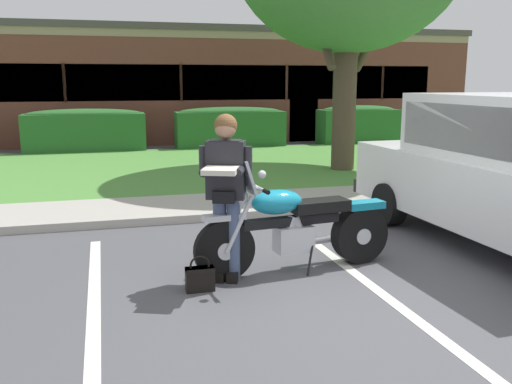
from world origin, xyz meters
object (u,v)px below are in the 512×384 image
(hedge_right, at_px, (358,124))
(rider_person, at_px, (226,184))
(handbag, at_px, (200,277))
(hedge_center_right, at_px, (230,126))
(hedge_center_left, at_px, (85,130))
(brick_building, at_px, (166,84))
(motorcycle, at_px, (302,226))

(hedge_right, bearing_deg, rider_person, -121.06)
(handbag, height_order, hedge_center_right, hedge_center_right)
(handbag, relative_size, hedge_right, 0.14)
(handbag, xyz_separation_m, hedge_center_left, (-1.43, 11.29, 0.51))
(handbag, height_order, brick_building, brick_building)
(rider_person, xyz_separation_m, hedge_center_left, (-1.75, 11.06, -0.36))
(rider_person, relative_size, hedge_right, 0.66)
(rider_person, xyz_separation_m, handbag, (-0.31, -0.23, -0.86))
(handbag, bearing_deg, hedge_center_right, 76.22)
(rider_person, relative_size, handbag, 4.74)
(motorcycle, relative_size, hedge_right, 0.87)
(hedge_center_right, bearing_deg, motorcycle, -98.32)
(rider_person, relative_size, hedge_center_right, 0.52)
(hedge_center_right, distance_m, hedge_right, 4.20)
(brick_building, bearing_deg, rider_person, -93.89)
(hedge_center_left, xyz_separation_m, hedge_center_right, (4.20, 0.00, 0.00))
(handbag, relative_size, brick_building, 0.02)
(hedge_center_right, bearing_deg, hedge_right, -0.00)
(motorcycle, distance_m, hedge_center_left, 11.26)
(hedge_center_left, bearing_deg, handbag, -82.76)
(rider_person, distance_m, handbag, 0.95)
(motorcycle, height_order, hedge_center_right, motorcycle)
(hedge_center_right, bearing_deg, handbag, -103.78)
(handbag, bearing_deg, motorcycle, 16.12)
(motorcycle, xyz_separation_m, hedge_center_left, (-2.60, 10.95, 0.16))
(handbag, height_order, hedge_right, hedge_right)
(rider_person, distance_m, hedge_right, 12.91)
(rider_person, bearing_deg, handbag, -143.47)
(motorcycle, distance_m, handbag, 1.26)
(hedge_center_left, distance_m, hedge_center_right, 4.20)
(handbag, bearing_deg, hedge_center_left, 97.24)
(handbag, bearing_deg, rider_person, 36.53)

